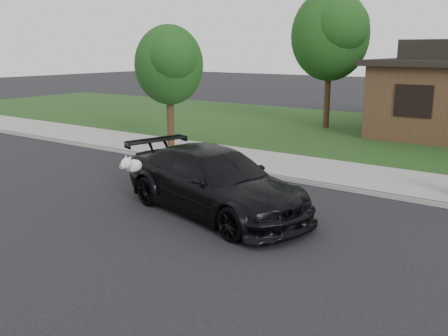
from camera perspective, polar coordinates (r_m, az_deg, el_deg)
The scene contains 7 objects.
ground at distance 11.30m, azimuth 5.17°, elevation -6.29°, with size 120.00×120.00×0.00m, color black.
sidewalk at distance 15.63m, azimuth 14.52°, elevation -0.85°, with size 60.00×3.00×0.12m, color gray.
curb at distance 14.28m, azimuth 12.32°, elevation -2.08°, with size 60.00×0.12×0.12m, color gray.
lawn at distance 23.14m, azimuth 21.76°, elevation 3.19°, with size 60.00×13.00×0.13m, color #193814.
sedan at distance 11.75m, azimuth -1.11°, elevation -1.55°, with size 5.63×3.35×1.53m.
tree_0 at distance 24.11m, azimuth 12.30°, elevation 14.76°, with size 3.78×3.60×6.34m.
tree_2 at distance 19.15m, azimuth -6.20°, elevation 11.77°, with size 2.73×2.60×4.59m.
Camera 1 is at (5.33, -9.20, 3.80)m, focal length 40.00 mm.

